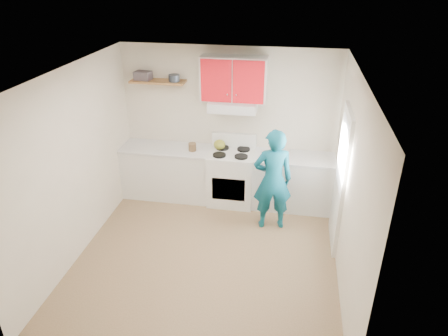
% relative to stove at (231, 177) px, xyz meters
% --- Properties ---
extents(floor, '(3.80, 3.80, 0.00)m').
position_rel_stove_xyz_m(floor, '(-0.10, -1.57, -0.46)').
color(floor, brown).
rests_on(floor, ground).
extents(ceiling, '(3.60, 3.80, 0.04)m').
position_rel_stove_xyz_m(ceiling, '(-0.10, -1.57, 2.14)').
color(ceiling, white).
rests_on(ceiling, floor).
extents(back_wall, '(3.60, 0.04, 2.60)m').
position_rel_stove_xyz_m(back_wall, '(-0.10, 0.32, 0.84)').
color(back_wall, beige).
rests_on(back_wall, floor).
extents(front_wall, '(3.60, 0.04, 2.60)m').
position_rel_stove_xyz_m(front_wall, '(-0.10, -3.47, 0.84)').
color(front_wall, beige).
rests_on(front_wall, floor).
extents(left_wall, '(0.04, 3.80, 2.60)m').
position_rel_stove_xyz_m(left_wall, '(-1.90, -1.57, 0.84)').
color(left_wall, beige).
rests_on(left_wall, floor).
extents(right_wall, '(0.04, 3.80, 2.60)m').
position_rel_stove_xyz_m(right_wall, '(1.70, -1.57, 0.84)').
color(right_wall, beige).
rests_on(right_wall, floor).
extents(door, '(0.05, 0.85, 2.05)m').
position_rel_stove_xyz_m(door, '(1.68, -0.88, 0.56)').
color(door, white).
rests_on(door, floor).
extents(door_glass, '(0.01, 0.55, 0.95)m').
position_rel_stove_xyz_m(door_glass, '(1.65, -0.88, 0.99)').
color(door_glass, white).
rests_on(door_glass, door).
extents(counter_left, '(1.52, 0.60, 0.90)m').
position_rel_stove_xyz_m(counter_left, '(-1.14, 0.02, -0.01)').
color(counter_left, silver).
rests_on(counter_left, floor).
extents(counter_right, '(1.32, 0.60, 0.90)m').
position_rel_stove_xyz_m(counter_right, '(1.04, 0.02, -0.01)').
color(counter_right, silver).
rests_on(counter_right, floor).
extents(stove, '(0.76, 0.65, 0.92)m').
position_rel_stove_xyz_m(stove, '(0.00, 0.00, 0.00)').
color(stove, white).
rests_on(stove, floor).
extents(range_hood, '(0.76, 0.44, 0.15)m').
position_rel_stove_xyz_m(range_hood, '(0.00, 0.10, 1.24)').
color(range_hood, silver).
rests_on(range_hood, back_wall).
extents(upper_cabinets, '(1.02, 0.33, 0.70)m').
position_rel_stove_xyz_m(upper_cabinets, '(0.00, 0.16, 1.66)').
color(upper_cabinets, '#B20F18').
rests_on(upper_cabinets, back_wall).
extents(shelf, '(0.90, 0.30, 0.04)m').
position_rel_stove_xyz_m(shelf, '(-1.25, 0.18, 1.56)').
color(shelf, brown).
rests_on(shelf, back_wall).
extents(books, '(0.29, 0.22, 0.14)m').
position_rel_stove_xyz_m(books, '(-1.50, 0.17, 1.65)').
color(books, '#443C42').
rests_on(books, shelf).
extents(tin, '(0.19, 0.19, 0.11)m').
position_rel_stove_xyz_m(tin, '(-0.97, 0.16, 1.63)').
color(tin, '#333D4C').
rests_on(tin, shelf).
extents(kettle, '(0.21, 0.21, 0.17)m').
position_rel_stove_xyz_m(kettle, '(-0.23, 0.11, 0.54)').
color(kettle, olive).
rests_on(kettle, stove).
extents(crock, '(0.14, 0.14, 0.16)m').
position_rel_stove_xyz_m(crock, '(-0.66, -0.03, 0.52)').
color(crock, '#4D3822').
rests_on(crock, counter_left).
extents(cutting_board, '(0.32, 0.27, 0.02)m').
position_rel_stove_xyz_m(cutting_board, '(0.67, 0.06, 0.45)').
color(cutting_board, olive).
rests_on(cutting_board, counter_right).
extents(silicone_mat, '(0.30, 0.26, 0.01)m').
position_rel_stove_xyz_m(silicone_mat, '(1.45, -0.05, 0.44)').
color(silicone_mat, red).
rests_on(silicone_mat, counter_right).
extents(person, '(0.66, 0.50, 1.63)m').
position_rel_stove_xyz_m(person, '(0.73, -0.64, 0.36)').
color(person, '#0A4D62').
rests_on(person, floor).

